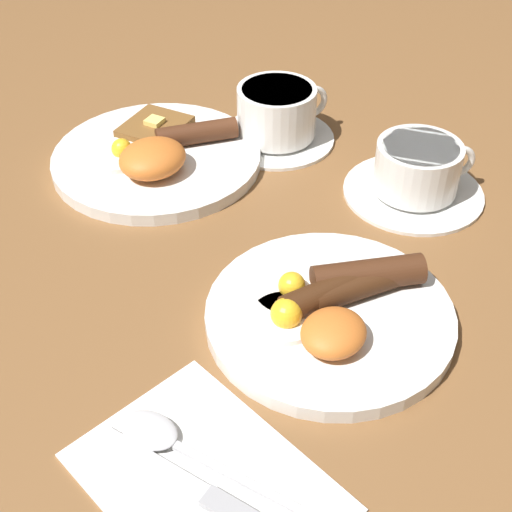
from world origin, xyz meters
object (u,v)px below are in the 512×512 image
Objects in this scene: breakfast_plate_far at (157,155)px; spoon at (168,440)px; breakfast_plate_near at (331,310)px; teacup_far at (277,117)px; teacup_near at (417,173)px; knife at (207,496)px.

spoon is at bearing -132.50° from breakfast_plate_far.
breakfast_plate_near is 0.33m from breakfast_plate_far.
breakfast_plate_near is 0.33m from teacup_far.
teacup_far is at bearing 92.37° from teacup_near.
breakfast_plate_far reaches higher than knife.
spoon is at bearing -175.79° from teacup_near.
breakfast_plate_near is 0.20m from spoon.
teacup_far is (0.22, 0.24, 0.02)m from breakfast_plate_near.
breakfast_plate_near is 1.30× the size of spoon.
breakfast_plate_far is 1.70× the size of teacup_far.
teacup_near is at bearing -86.64° from knife.
teacup_far reaches higher than breakfast_plate_far.
teacup_near reaches higher than breakfast_plate_near.
teacup_far is at bearing -64.45° from knife.
breakfast_plate_near is at bearing -87.06° from knife.
teacup_near reaches higher than knife.
spoon is at bearing 175.37° from breakfast_plate_near.
knife is (-0.29, -0.36, -0.01)m from breakfast_plate_far.
spoon is at bearing -22.69° from knife.
spoon is (-0.42, -0.23, -0.02)m from teacup_far.
teacup_near is 0.86× the size of knife.
breakfast_plate_near is 1.55× the size of teacup_far.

